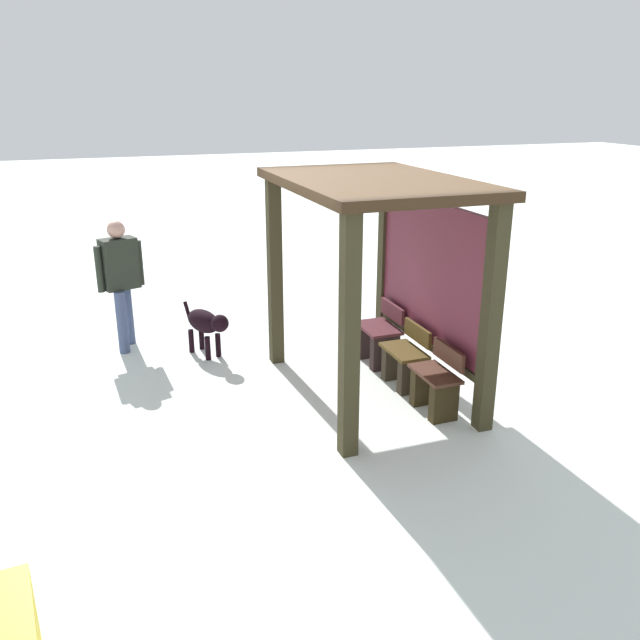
# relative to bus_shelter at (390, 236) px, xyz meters

# --- Properties ---
(ground_plane) EXTENTS (60.00, 60.00, 0.00)m
(ground_plane) POSITION_rel_bus_shelter_xyz_m (0.00, -0.22, -1.81)
(ground_plane) COLOR white
(bus_shelter) EXTENTS (2.73, 1.80, 2.44)m
(bus_shelter) POSITION_rel_bus_shelter_xyz_m (0.00, 0.00, 0.00)
(bus_shelter) COLOR #34301C
(bus_shelter) RESTS_ON ground
(bench_left_inside) EXTENTS (0.63, 0.42, 0.77)m
(bench_left_inside) POSITION_rel_bus_shelter_xyz_m (-0.73, 0.25, -1.50)
(bench_left_inside) COLOR #56262D
(bench_left_inside) RESTS_ON ground
(bench_center_inside) EXTENTS (0.63, 0.37, 0.74)m
(bench_center_inside) POSITION_rel_bus_shelter_xyz_m (0.00, 0.25, -1.51)
(bench_center_inside) COLOR #513C17
(bench_center_inside) RESTS_ON ground
(bench_right_inside) EXTENTS (0.63, 0.34, 0.75)m
(bench_right_inside) POSITION_rel_bus_shelter_xyz_m (0.73, 0.25, -1.50)
(bench_right_inside) COLOR #4E2C20
(bench_right_inside) RESTS_ON ground
(person_walking) EXTENTS (0.50, 0.63, 1.73)m
(person_walking) POSITION_rel_bus_shelter_xyz_m (-2.35, -2.74, -0.79)
(person_walking) COLOR #252A21
(person_walking) RESTS_ON ground
(dog) EXTENTS (0.84, 0.51, 0.65)m
(dog) POSITION_rel_bus_shelter_xyz_m (-1.71, -1.77, -1.36)
(dog) COLOR black
(dog) RESTS_ON ground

